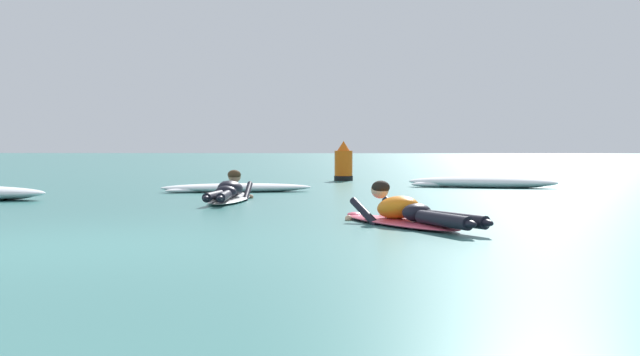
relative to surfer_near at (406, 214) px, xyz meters
name	(u,v)px	position (x,y,z in m)	size (l,w,h in m)	color
ground_plane	(231,188)	(-3.23, 7.90, -0.14)	(120.00, 120.00, 0.00)	#387A75
surfer_near	(406,214)	(0.00, 0.00, 0.00)	(1.67, 2.42, 0.54)	#E54C66
surfer_far	(229,193)	(-2.61, 3.78, 0.00)	(0.58, 2.61, 0.55)	white
whitewater_mid_left	(237,188)	(-2.88, 6.42, -0.06)	(2.93, 1.19, 0.17)	white
whitewater_mid_right	(482,183)	(2.01, 8.23, -0.03)	(3.16, 1.34, 0.23)	white
channel_marker_buoy	(344,165)	(-0.96, 11.34, 0.25)	(0.47, 0.47, 0.99)	#EA5B0F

